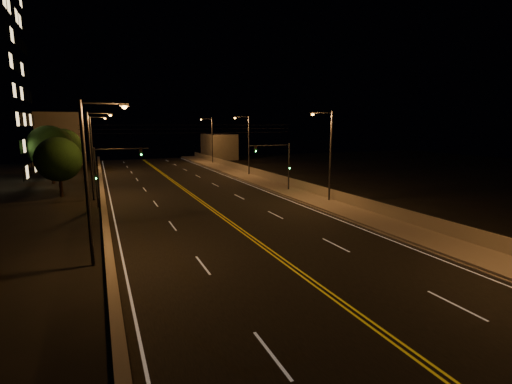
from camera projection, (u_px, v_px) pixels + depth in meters
name	position (u px, v px, depth m)	size (l,w,h in m)	color
ground	(403.00, 348.00, 13.20)	(160.00, 160.00, 0.00)	black
road	(225.00, 219.00, 31.28)	(18.00, 120.00, 0.02)	black
sidewalk	(332.00, 206.00, 35.44)	(3.60, 120.00, 0.30)	slate
curb	(315.00, 209.00, 34.73)	(0.14, 120.00, 0.15)	slate
parapet_wall	(347.00, 198.00, 35.97)	(0.30, 120.00, 1.00)	gray
jersey_barrier	(106.00, 225.00, 27.58)	(0.45, 120.00, 0.91)	gray
distant_building_right	(219.00, 147.00, 85.65)	(6.00, 10.00, 5.68)	gray
distant_building_left	(61.00, 139.00, 73.78)	(8.00, 8.00, 10.19)	gray
parapet_rail	(347.00, 193.00, 35.87)	(0.06, 0.06, 120.00)	black
lane_markings	(225.00, 219.00, 31.21)	(17.32, 116.00, 0.00)	silver
streetlight_1	(328.00, 151.00, 36.63)	(2.55, 0.28, 9.14)	#2D2D33
streetlight_2	(247.00, 142.00, 56.16)	(2.55, 0.28, 9.14)	#2D2D33
streetlight_3	(211.00, 138.00, 73.69)	(2.55, 0.28, 9.14)	#2D2D33
streetlight_4	(91.00, 172.00, 20.15)	(2.55, 0.28, 9.14)	#2D2D33
streetlight_5	(93.00, 150.00, 38.41)	(2.55, 0.28, 9.14)	#2D2D33
streetlight_6	(94.00, 141.00, 58.68)	(2.55, 0.28, 9.14)	#2D2D33
traffic_signal_right	(281.00, 161.00, 42.81)	(5.11, 0.31, 5.73)	#2D2D33
traffic_signal_left	(107.00, 169.00, 35.55)	(5.11, 0.31, 5.73)	#2D2D33
overhead_wires	(195.00, 129.00, 38.54)	(22.00, 0.03, 0.83)	black
tree_0	(58.00, 159.00, 40.25)	(4.82, 4.82, 6.53)	black
tree_1	(50.00, 147.00, 49.13)	(5.72, 5.72, 7.75)	black
tree_2	(63.00, 146.00, 56.64)	(5.35, 5.35, 7.25)	black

